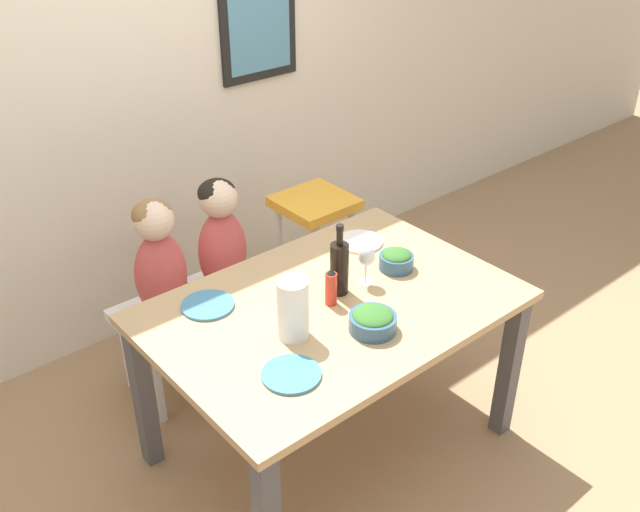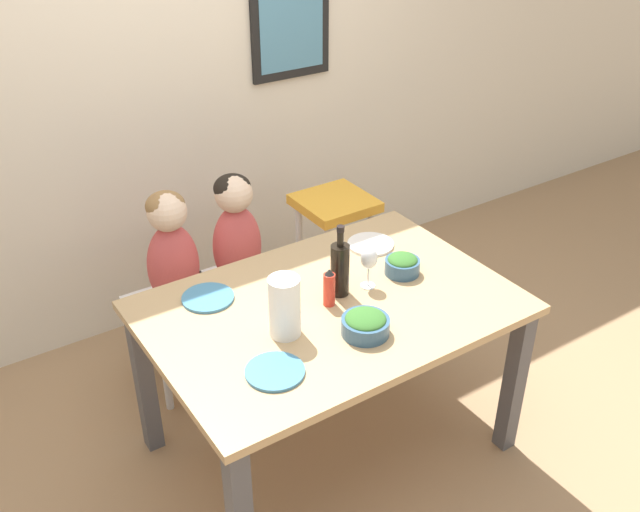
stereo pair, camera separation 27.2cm
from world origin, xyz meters
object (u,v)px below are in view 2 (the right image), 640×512
object	(u,v)px
chair_far_center	(241,294)
dinner_plate_front_left	(275,371)
dinner_plate_back_left	(208,298)
wine_glass_near	(369,259)
person_child_center	(236,228)
salad_bowl_small	(402,264)
dinner_plate_back_right	(371,244)
chair_right_highchair	(334,227)
person_child_left	(171,247)
chair_far_left	(180,315)
wine_bottle	(340,268)
paper_towel_roll	(285,307)
salad_bowl_large	(365,324)

from	to	relation	value
chair_far_center	dinner_plate_front_left	distance (m)	1.13
dinner_plate_back_left	dinner_plate_front_left	bearing A→B (deg)	-90.56
wine_glass_near	person_child_center	bearing A→B (deg)	105.89
dinner_plate_front_left	salad_bowl_small	bearing A→B (deg)	18.77
salad_bowl_small	dinner_plate_back_right	bearing A→B (deg)	83.25
chair_right_highchair	person_child_left	xyz separation A→B (m)	(-0.88, 0.00, 0.16)
chair_far_center	person_child_center	xyz separation A→B (m)	(0.00, 0.00, 0.37)
dinner_plate_back_left	dinner_plate_back_right	size ratio (longest dim) A/B	1.00
person_child_center	dinner_plate_front_left	distance (m)	1.07
person_child_left	dinner_plate_front_left	xyz separation A→B (m)	(-0.05, -1.00, 0.01)
chair_right_highchair	salad_bowl_small	bearing A→B (deg)	-102.92
wine_glass_near	salad_bowl_small	distance (m)	0.20
chair_far_left	wine_bottle	world-z (taller)	wine_bottle
chair_far_left	salad_bowl_small	size ratio (longest dim) A/B	3.04
person_child_center	dinner_plate_back_left	bearing A→B (deg)	-128.09
person_child_left	wine_glass_near	world-z (taller)	person_child_left
paper_towel_roll	wine_glass_near	xyz separation A→B (m)	(0.44, 0.09, 0.01)
salad_bowl_large	dinner_plate_front_left	distance (m)	0.39
paper_towel_roll	dinner_plate_back_right	xyz separation A→B (m)	(0.65, 0.34, -0.11)
person_child_left	wine_bottle	distance (m)	0.84
wine_glass_near	dinner_plate_back_right	xyz separation A→B (m)	(0.21, 0.26, -0.12)
chair_right_highchair	dinner_plate_back_right	distance (m)	0.53
chair_right_highchair	wine_bottle	size ratio (longest dim) A/B	2.47
chair_far_left	salad_bowl_small	world-z (taller)	salad_bowl_small
paper_towel_roll	dinner_plate_back_right	distance (m)	0.74
salad_bowl_large	dinner_plate_back_left	xyz separation A→B (m)	(-0.38, 0.52, -0.04)
paper_towel_roll	dinner_plate_back_left	distance (m)	0.40
person_child_center	salad_bowl_large	xyz separation A→B (m)	(0.01, -0.99, 0.05)
wine_glass_near	wine_bottle	bearing A→B (deg)	170.21
salad_bowl_small	salad_bowl_large	bearing A→B (deg)	-146.57
wine_glass_near	dinner_plate_back_left	distance (m)	0.65
person_child_center	wine_glass_near	size ratio (longest dim) A/B	3.15
chair_far_center	person_child_left	size ratio (longest dim) A/B	0.78
wine_bottle	paper_towel_roll	bearing A→B (deg)	-161.20
chair_far_left	salad_bowl_large	size ratio (longest dim) A/B	2.50
person_child_left	dinner_plate_front_left	world-z (taller)	person_child_left
wine_bottle	paper_towel_roll	world-z (taller)	wine_bottle
person_child_left	dinner_plate_back_right	xyz separation A→B (m)	(0.74, -0.48, 0.01)
chair_far_left	dinner_plate_front_left	bearing A→B (deg)	-92.92
wine_glass_near	dinner_plate_front_left	distance (m)	0.65
chair_far_left	dinner_plate_back_right	xyz separation A→B (m)	(0.74, -0.48, 0.38)
dinner_plate_front_left	dinner_plate_back_left	bearing A→B (deg)	89.44
salad_bowl_large	dinner_plate_back_right	distance (m)	0.65
person_child_left	paper_towel_roll	size ratio (longest dim) A/B	2.41
wine_bottle	paper_towel_roll	xyz separation A→B (m)	(-0.32, -0.11, -0.00)
wine_bottle	dinner_plate_back_right	xyz separation A→B (m)	(0.33, 0.24, -0.11)
chair_far_left	dinner_plate_front_left	size ratio (longest dim) A/B	2.15
chair_right_highchair	paper_towel_roll	xyz separation A→B (m)	(-0.79, -0.83, 0.28)
wine_bottle	salad_bowl_small	distance (m)	0.31
salad_bowl_small	dinner_plate_front_left	world-z (taller)	salad_bowl_small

